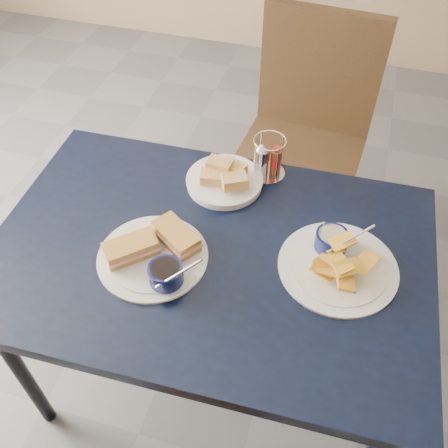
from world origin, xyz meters
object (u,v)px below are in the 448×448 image
(chair_far, at_px, (305,125))
(bread_basket, at_px, (225,179))
(dining_table, at_px, (210,264))
(plantain_plate, at_px, (336,259))
(sandwich_plate, at_px, (155,253))
(condiment_caddy, at_px, (267,159))

(chair_far, height_order, bread_basket, chair_far)
(bread_basket, bearing_deg, chair_far, 74.60)
(dining_table, bearing_deg, plantain_plate, 8.32)
(sandwich_plate, height_order, condiment_caddy, condiment_caddy)
(dining_table, height_order, bread_basket, bread_basket)
(dining_table, distance_m, condiment_caddy, 0.38)
(dining_table, bearing_deg, bread_basket, 97.06)
(dining_table, xyz_separation_m, condiment_caddy, (0.08, 0.35, 0.12))
(plantain_plate, bearing_deg, sandwich_plate, -165.44)
(sandwich_plate, xyz_separation_m, bread_basket, (0.10, 0.33, -0.00))
(dining_table, xyz_separation_m, sandwich_plate, (-0.13, -0.07, 0.09))
(condiment_caddy, bearing_deg, sandwich_plate, -116.08)
(chair_far, xyz_separation_m, bread_basket, (-0.17, -0.61, 0.19))
(chair_far, relative_size, condiment_caddy, 7.46)
(dining_table, bearing_deg, condiment_caddy, 77.40)
(chair_far, bearing_deg, plantain_plate, -76.05)
(plantain_plate, bearing_deg, chair_far, 103.95)
(bread_basket, bearing_deg, plantain_plate, -29.92)
(sandwich_plate, relative_size, plantain_plate, 0.99)
(dining_table, relative_size, sandwich_plate, 3.91)
(sandwich_plate, bearing_deg, dining_table, 29.21)
(sandwich_plate, relative_size, bread_basket, 1.36)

